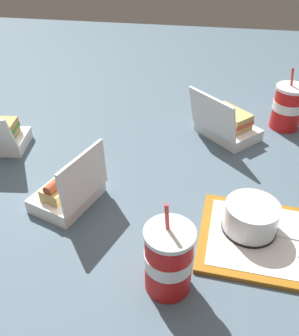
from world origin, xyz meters
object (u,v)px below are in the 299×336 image
(clamshell_sandwich_back, at_px, (227,125))
(clamshell_hotdog_front, at_px, (69,191))
(soda_cup_front, at_px, (288,107))
(cake_container, at_px, (251,218))
(food_tray, at_px, (279,242))
(soda_cup_center, at_px, (169,259))

(clamshell_sandwich_back, height_order, clamshell_hotdog_front, clamshell_sandwich_back)
(clamshell_sandwich_back, distance_m, soda_cup_front, 0.23)
(cake_container, relative_size, clamshell_sandwich_back, 0.50)
(food_tray, relative_size, clamshell_hotdog_front, 1.85)
(cake_container, xyz_separation_m, clamshell_sandwich_back, (0.06, -0.45, -0.00))
(clamshell_hotdog_front, xyz_separation_m, soda_cup_center, (-0.29, 0.22, 0.04))
(clamshell_hotdog_front, bearing_deg, soda_cup_front, -139.88)
(soda_cup_front, height_order, soda_cup_center, soda_cup_center)
(food_tray, bearing_deg, cake_container, -20.89)
(soda_cup_front, relative_size, soda_cup_center, 0.98)
(food_tray, xyz_separation_m, soda_cup_front, (-0.08, -0.58, 0.07))
(clamshell_hotdog_front, bearing_deg, cake_container, 175.68)
(food_tray, height_order, cake_container, cake_container)
(soda_cup_center, bearing_deg, cake_container, -133.58)
(clamshell_hotdog_front, bearing_deg, clamshell_sandwich_back, -134.37)
(cake_container, xyz_separation_m, clamshell_hotdog_front, (0.46, -0.03, -0.01))
(clamshell_sandwich_back, bearing_deg, soda_cup_front, -154.21)
(soda_cup_center, bearing_deg, food_tray, -147.44)
(food_tray, bearing_deg, clamshell_sandwich_back, -75.31)
(soda_cup_center, bearing_deg, clamshell_sandwich_back, -100.56)
(soda_cup_front, bearing_deg, clamshell_hotdog_front, 40.12)
(clamshell_sandwich_back, relative_size, soda_cup_center, 1.19)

